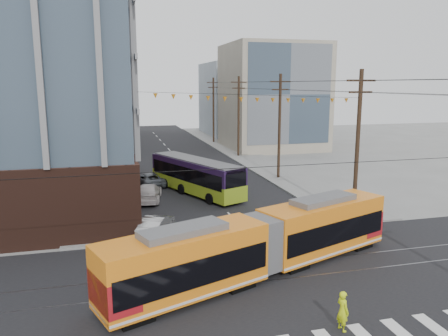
# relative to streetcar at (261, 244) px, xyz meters

# --- Properties ---
(ground) EXTENTS (160.00, 160.00, 0.00)m
(ground) POSITION_rel_streetcar_xyz_m (1.26, -3.92, -1.70)
(ground) COLOR slate
(bg_bldg_nw_near) EXTENTS (18.00, 16.00, 18.00)m
(bg_bldg_nw_near) POSITION_rel_streetcar_xyz_m (-15.74, 48.08, 7.30)
(bg_bldg_nw_near) COLOR #8C99A5
(bg_bldg_nw_near) RESTS_ON ground
(bg_bldg_ne_near) EXTENTS (14.00, 14.00, 16.00)m
(bg_bldg_ne_near) POSITION_rel_streetcar_xyz_m (17.26, 44.08, 6.30)
(bg_bldg_ne_near) COLOR gray
(bg_bldg_ne_near) RESTS_ON ground
(bg_bldg_nw_far) EXTENTS (16.00, 18.00, 20.00)m
(bg_bldg_nw_far) POSITION_rel_streetcar_xyz_m (-12.74, 68.08, 8.30)
(bg_bldg_nw_far) COLOR gray
(bg_bldg_nw_far) RESTS_ON ground
(bg_bldg_ne_far) EXTENTS (16.00, 16.00, 14.00)m
(bg_bldg_ne_far) POSITION_rel_streetcar_xyz_m (19.26, 64.08, 5.30)
(bg_bldg_ne_far) COLOR #8C99A5
(bg_bldg_ne_far) RESTS_ON ground
(utility_pole_far) EXTENTS (0.30, 0.30, 11.00)m
(utility_pole_far) POSITION_rel_streetcar_xyz_m (9.76, 52.08, 3.80)
(utility_pole_far) COLOR black
(utility_pole_far) RESTS_ON ground
(streetcar) EXTENTS (17.39, 8.57, 3.40)m
(streetcar) POSITION_rel_streetcar_xyz_m (0.00, 0.00, 0.00)
(streetcar) COLOR orange
(streetcar) RESTS_ON ground
(city_bus) EXTENTS (6.94, 11.69, 3.30)m
(city_bus) POSITION_rel_streetcar_xyz_m (0.01, 18.07, -0.05)
(city_bus) COLOR #241237
(city_bus) RESTS_ON ground
(parked_car_silver) EXTENTS (3.03, 4.33, 1.35)m
(parked_car_silver) POSITION_rel_streetcar_xyz_m (-4.74, 7.57, -1.02)
(parked_car_silver) COLOR #A6A6A6
(parked_car_silver) RESTS_ON ground
(parked_car_white) EXTENTS (2.94, 5.43, 1.50)m
(parked_car_white) POSITION_rel_streetcar_xyz_m (-4.48, 16.47, -0.95)
(parked_car_white) COLOR #B6AEAE
(parked_car_white) RESTS_ON ground
(parked_car_grey) EXTENTS (3.12, 5.10, 1.32)m
(parked_car_grey) POSITION_rel_streetcar_xyz_m (-3.89, 22.16, -1.04)
(parked_car_grey) COLOR #525961
(parked_car_grey) RESTS_ON ground
(pedestrian) EXTENTS (0.51, 0.69, 1.72)m
(pedestrian) POSITION_rel_streetcar_xyz_m (1.43, -5.96, -0.84)
(pedestrian) COLOR #D3EE14
(pedestrian) RESTS_ON ground
(jersey_barrier) EXTENTS (1.12, 3.74, 0.74)m
(jersey_barrier) POSITION_rel_streetcar_xyz_m (9.56, 9.29, -1.33)
(jersey_barrier) COLOR slate
(jersey_barrier) RESTS_ON ground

